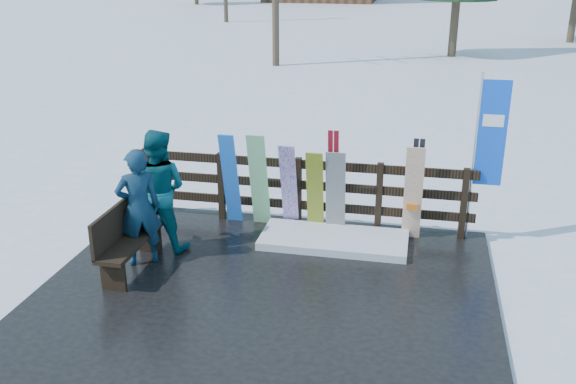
% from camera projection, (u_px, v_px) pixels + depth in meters
% --- Properties ---
extents(ground, '(700.00, 700.00, 0.00)m').
position_uv_depth(ground, '(267.00, 294.00, 8.59)').
color(ground, white).
rests_on(ground, ground).
extents(deck, '(6.00, 5.00, 0.08)m').
position_uv_depth(deck, '(267.00, 291.00, 8.57)').
color(deck, black).
rests_on(deck, ground).
extents(fence, '(5.60, 0.10, 1.15)m').
position_uv_depth(fence, '(298.00, 187.00, 10.34)').
color(fence, black).
rests_on(fence, deck).
extents(snow_patch, '(2.25, 1.00, 0.12)m').
position_uv_depth(snow_patch, '(334.00, 240.00, 9.87)').
color(snow_patch, white).
rests_on(snow_patch, deck).
extents(bench, '(0.41, 1.50, 0.97)m').
position_uv_depth(bench, '(126.00, 236.00, 8.91)').
color(bench, black).
rests_on(bench, deck).
extents(snowboard_0, '(0.25, 0.42, 1.58)m').
position_uv_depth(snowboard_0, '(231.00, 179.00, 10.30)').
color(snowboard_0, '#2777F8').
rests_on(snowboard_0, deck).
extents(snowboard_1, '(0.29, 0.42, 1.61)m').
position_uv_depth(snowboard_1, '(259.00, 180.00, 10.21)').
color(snowboard_1, white).
rests_on(snowboard_1, deck).
extents(snowboard_2, '(0.26, 0.31, 1.36)m').
position_uv_depth(snowboard_2, '(315.00, 192.00, 10.08)').
color(snowboard_2, '#EAFA29').
rests_on(snowboard_2, deck).
extents(snowboard_3, '(0.25, 0.46, 1.47)m').
position_uv_depth(snowboard_3, '(289.00, 187.00, 10.14)').
color(snowboard_3, white).
rests_on(snowboard_3, deck).
extents(snowboard_4, '(0.31, 0.24, 1.38)m').
position_uv_depth(snowboard_4, '(335.00, 193.00, 10.01)').
color(snowboard_4, black).
rests_on(snowboard_4, deck).
extents(snowboard_5, '(0.28, 0.25, 1.53)m').
position_uv_depth(snowboard_5, '(413.00, 194.00, 9.75)').
color(snowboard_5, white).
rests_on(snowboard_5, deck).
extents(ski_pair_a, '(0.17, 0.26, 1.70)m').
position_uv_depth(ski_pair_a, '(333.00, 181.00, 10.03)').
color(ski_pair_a, maroon).
rests_on(ski_pair_a, deck).
extents(ski_pair_b, '(0.17, 0.25, 1.65)m').
position_uv_depth(ski_pair_b, '(416.00, 189.00, 9.79)').
color(ski_pair_b, black).
rests_on(ski_pair_b, deck).
extents(rental_flag, '(0.45, 0.04, 2.60)m').
position_uv_depth(rental_flag, '(488.00, 140.00, 9.51)').
color(rental_flag, silver).
rests_on(rental_flag, deck).
extents(person_front, '(0.74, 0.69, 1.71)m').
position_uv_depth(person_front, '(139.00, 208.00, 8.99)').
color(person_front, navy).
rests_on(person_front, deck).
extents(person_back, '(0.90, 0.71, 1.85)m').
position_uv_depth(person_back, '(158.00, 190.00, 9.44)').
color(person_back, '#0E5562').
rests_on(person_back, deck).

